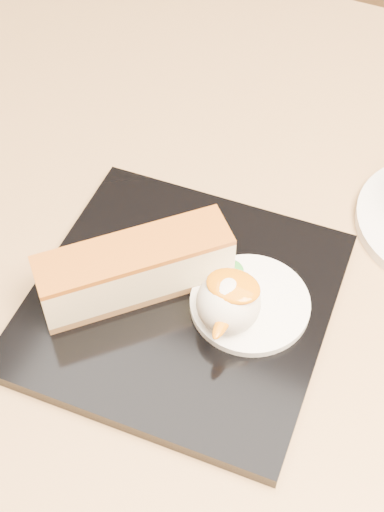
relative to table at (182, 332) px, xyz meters
The scene contains 7 objects.
table is the anchor object (origin of this frame).
dessert_plate 0.18m from the table, 64.28° to the right, with size 0.22×0.22×0.01m, color black.
cheesecake 0.20m from the table, 90.89° to the right, with size 0.13×0.13×0.05m.
cream_smear 0.20m from the table, 33.37° to the right, with size 0.09×0.09×0.01m, color white.
ice_cream_scoop 0.22m from the table, 45.53° to the right, with size 0.05×0.05×0.05m, color white.
mango_sauce 0.23m from the table, 43.99° to the right, with size 0.04×0.03×0.01m, color orange.
mint_sprig 0.19m from the table, 29.68° to the right, with size 0.03×0.02×0.00m.
Camera 1 is at (0.17, -0.35, 1.17)m, focal length 50.00 mm.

